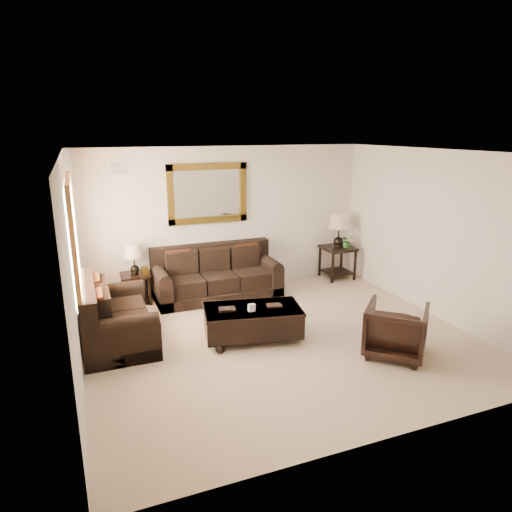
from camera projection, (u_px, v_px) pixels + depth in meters
name	position (u px, v px, depth m)	size (l,w,h in m)	color
room	(281.00, 250.00, 6.43)	(5.51, 5.01, 2.71)	#A0846E
window	(74.00, 239.00, 6.24)	(0.07, 1.96, 1.66)	white
mirror	(208.00, 194.00, 8.38)	(1.50, 0.06, 1.10)	#4E350F
air_vent	(119.00, 169.00, 7.72)	(0.25, 0.02, 0.18)	#999999
sofa	(216.00, 278.00, 8.42)	(2.27, 0.98, 0.93)	black
loveseat	(113.00, 320.00, 6.56)	(0.99, 1.66, 0.93)	black
end_table_left	(134.00, 265.00, 7.96)	(0.49, 0.49, 1.09)	black
end_table_right	(338.00, 237.00, 9.29)	(0.61, 0.61, 1.35)	black
coffee_table	(252.00, 319.00, 6.69)	(1.53, 1.01, 0.60)	black
armchair	(396.00, 328.00, 6.17)	(0.78, 0.73, 0.80)	black
potted_plant	(347.00, 242.00, 9.26)	(0.25, 0.27, 0.21)	#23571E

